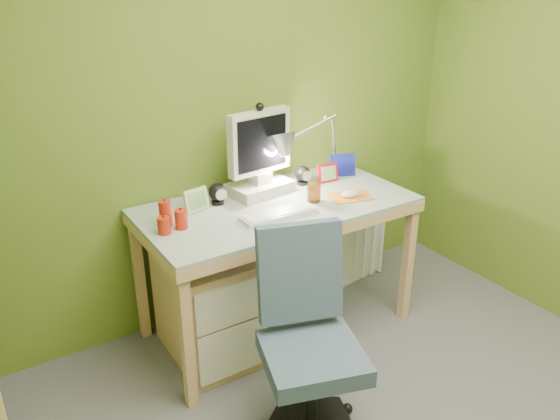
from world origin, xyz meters
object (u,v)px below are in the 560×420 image
desk (277,267)px  monitor (259,151)px  task_chair (313,357)px  desk_lamp (327,131)px  radiator (350,246)px

desk → monitor: 0.65m
task_chair → desk: bearing=85.6°
desk → task_chair: bearing=-111.9°
desk_lamp → radiator: desk_lamp is taller
monitor → desk_lamp: 0.45m
task_chair → desk_lamp: bearing=68.7°
desk_lamp → task_chair: bearing=-126.0°
desk_lamp → task_chair: (-0.75, -0.95, -0.64)m
monitor → task_chair: (-0.30, -0.95, -0.60)m
monitor → desk_lamp: size_ratio=0.85×
desk → monitor: size_ratio=3.00×
desk → radiator: 0.77m
radiator → monitor: bearing=175.9°
desk → radiator: size_ratio=3.26×
desk → monitor: (0.00, 0.18, 0.63)m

